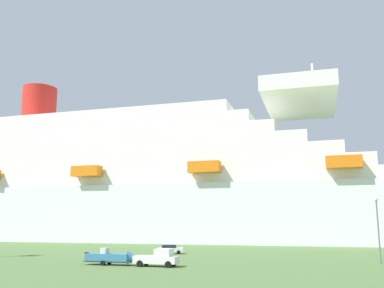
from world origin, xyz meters
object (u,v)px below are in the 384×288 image
at_px(street_lamp, 378,221).
at_px(parked_car_white_van, 170,249).
at_px(small_boat_on_trailer, 113,258).
at_px(pickup_truck, 158,258).
at_px(cruise_ship, 112,189).

distance_m(street_lamp, parked_car_white_van, 34.73).
height_order(small_boat_on_trailer, street_lamp, street_lamp).
height_order(pickup_truck, parked_car_white_van, pickup_truck).
bearing_deg(small_boat_on_trailer, parked_car_white_van, 82.41).
xyz_separation_m(small_boat_on_trailer, parked_car_white_van, (2.78, 20.89, -0.13)).
distance_m(pickup_truck, street_lamp, 30.00).
height_order(cruise_ship, small_boat_on_trailer, cruise_ship).
bearing_deg(cruise_ship, parked_car_white_van, -59.07).
distance_m(small_boat_on_trailer, parked_car_white_van, 21.07).
xyz_separation_m(street_lamp, parked_car_white_van, (-31.82, 13.04, -4.85)).
distance_m(cruise_ship, parked_car_white_van, 59.81).
relative_size(cruise_ship, small_boat_on_trailer, 27.17).
bearing_deg(cruise_ship, pickup_truck, -65.01).
distance_m(pickup_truck, parked_car_white_van, 21.90).
bearing_deg(street_lamp, cruise_ship, 134.47).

